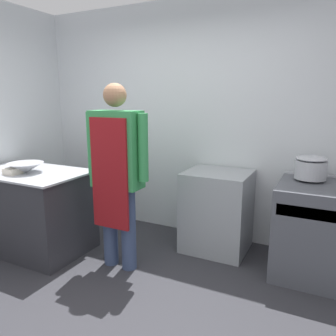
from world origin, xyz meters
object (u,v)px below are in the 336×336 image
(stove, at_px, (329,232))
(stock_pot, at_px, (311,167))
(person_cook, at_px, (117,166))
(mixing_bowl, at_px, (26,168))
(plastic_tub, at_px, (13,171))
(fridge_unit, at_px, (217,211))

(stove, bearing_deg, stock_pot, 147.65)
(stove, relative_size, person_cook, 0.53)
(person_cook, distance_m, mixing_bowl, 1.05)
(plastic_tub, bearing_deg, mixing_bowl, 57.95)
(person_cook, relative_size, stock_pot, 6.17)
(person_cook, relative_size, mixing_bowl, 4.77)
(stove, relative_size, fridge_unit, 1.07)
(fridge_unit, distance_m, mixing_bowl, 2.05)
(person_cook, bearing_deg, plastic_tub, -167.26)
(fridge_unit, bearing_deg, mixing_bowl, -152.01)
(stove, relative_size, mixing_bowl, 2.52)
(fridge_unit, bearing_deg, person_cook, -132.44)
(person_cook, distance_m, stock_pot, 1.80)
(stove, bearing_deg, person_cook, -159.08)
(mixing_bowl, xyz_separation_m, stock_pot, (2.64, 0.97, 0.07))
(stove, distance_m, mixing_bowl, 3.01)
(fridge_unit, bearing_deg, stove, -5.14)
(fridge_unit, height_order, stock_pot, stock_pot)
(fridge_unit, bearing_deg, plastic_tub, -150.32)
(stove, distance_m, fridge_unit, 1.09)
(fridge_unit, distance_m, stock_pot, 1.04)
(stock_pot, bearing_deg, plastic_tub, -158.37)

